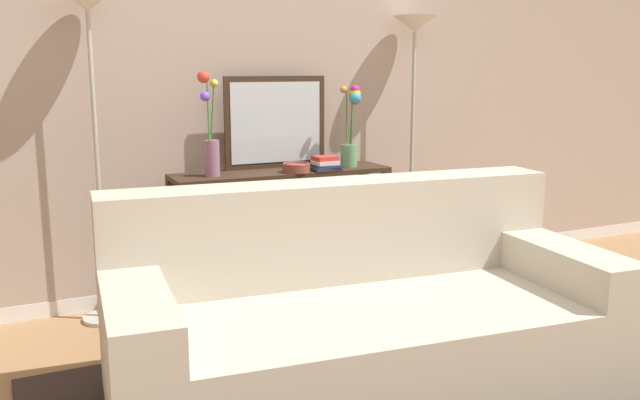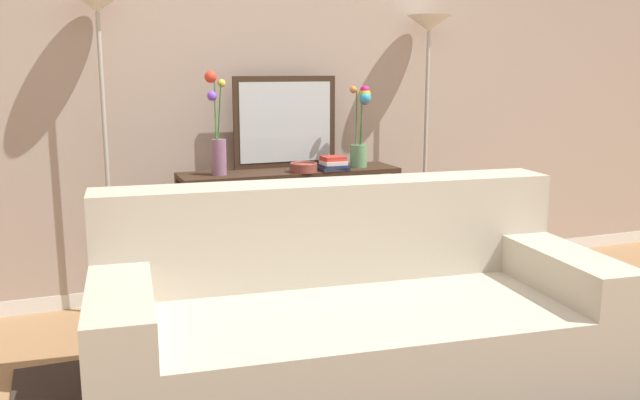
# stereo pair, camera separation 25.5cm
# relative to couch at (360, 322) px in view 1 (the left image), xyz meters

# --- Properties ---
(back_wall) EXTENTS (12.00, 0.15, 2.79)m
(back_wall) POSITION_rel_couch_xyz_m (0.19, 1.59, 1.09)
(back_wall) COLOR white
(back_wall) RESTS_ON ground
(couch) EXTENTS (2.22, 1.18, 0.88)m
(couch) POSITION_rel_couch_xyz_m (0.00, 0.00, 0.00)
(couch) COLOR #BCB29E
(couch) RESTS_ON ground
(console_table) EXTENTS (1.32, 0.33, 0.79)m
(console_table) POSITION_rel_couch_xyz_m (0.16, 1.25, 0.24)
(console_table) COLOR #382619
(console_table) RESTS_ON ground
(floor_lamp_left) EXTENTS (0.28, 0.28, 1.78)m
(floor_lamp_left) POSITION_rel_couch_xyz_m (-0.88, 1.34, 1.09)
(floor_lamp_left) COLOR #B7B2A8
(floor_lamp_left) RESTS_ON ground
(floor_lamp_right) EXTENTS (0.28, 0.28, 1.71)m
(floor_lamp_right) POSITION_rel_couch_xyz_m (1.12, 1.34, 1.04)
(floor_lamp_right) COLOR #B7B2A8
(floor_lamp_right) RESTS_ON ground
(wall_mirror) EXTENTS (0.64, 0.02, 0.55)m
(wall_mirror) POSITION_rel_couch_xyz_m (0.17, 1.38, 0.76)
(wall_mirror) COLOR #382619
(wall_mirror) RESTS_ON console_table
(vase_tall_flowers) EXTENTS (0.12, 0.09, 0.58)m
(vase_tall_flowers) POSITION_rel_couch_xyz_m (-0.28, 1.23, 0.70)
(vase_tall_flowers) COLOR gray
(vase_tall_flowers) RESTS_ON console_table
(vase_short_flowers) EXTENTS (0.13, 0.11, 0.50)m
(vase_short_flowers) POSITION_rel_couch_xyz_m (0.60, 1.22, 0.73)
(vase_short_flowers) COLOR #669E6B
(vase_short_flowers) RESTS_ON console_table
(fruit_bowl) EXTENTS (0.16, 0.16, 0.05)m
(fruit_bowl) POSITION_rel_couch_xyz_m (0.21, 1.16, 0.51)
(fruit_bowl) COLOR brown
(fruit_bowl) RESTS_ON console_table
(book_stack) EXTENTS (0.17, 0.16, 0.08)m
(book_stack) POSITION_rel_couch_xyz_m (0.39, 1.16, 0.52)
(book_stack) COLOR #2D2D33
(book_stack) RESTS_ON console_table
(book_row_under_console) EXTENTS (0.30, 0.17, 0.13)m
(book_row_under_console) POSITION_rel_couch_xyz_m (-0.23, 1.25, -0.25)
(book_row_under_console) COLOR #1E7075
(book_row_under_console) RESTS_ON ground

